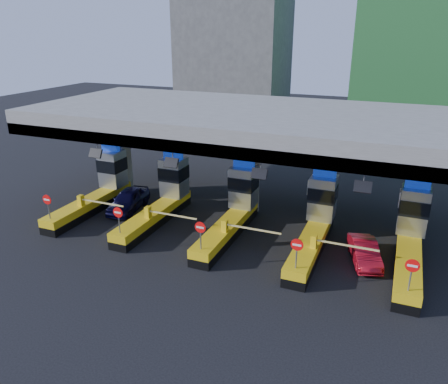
% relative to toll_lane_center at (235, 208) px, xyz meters
% --- Properties ---
extents(ground, '(120.00, 120.00, 0.00)m').
position_rel_toll_lane_center_xyz_m(ground, '(-0.00, -0.28, -1.40)').
color(ground, black).
rests_on(ground, ground).
extents(toll_canopy, '(28.00, 12.09, 7.00)m').
position_rel_toll_lane_center_xyz_m(toll_canopy, '(-0.00, 2.59, 4.74)').
color(toll_canopy, slate).
rests_on(toll_canopy, ground).
extents(toll_lane_far_left, '(4.43, 8.00, 4.16)m').
position_rel_toll_lane_center_xyz_m(toll_lane_far_left, '(-10.00, 0.00, 0.00)').
color(toll_lane_far_left, black).
rests_on(toll_lane_far_left, ground).
extents(toll_lane_left, '(4.43, 8.00, 4.16)m').
position_rel_toll_lane_center_xyz_m(toll_lane_left, '(-5.00, 0.00, 0.00)').
color(toll_lane_left, black).
rests_on(toll_lane_left, ground).
extents(toll_lane_center, '(4.43, 8.00, 4.16)m').
position_rel_toll_lane_center_xyz_m(toll_lane_center, '(0.00, 0.00, 0.00)').
color(toll_lane_center, black).
rests_on(toll_lane_center, ground).
extents(toll_lane_right, '(4.43, 8.00, 4.16)m').
position_rel_toll_lane_center_xyz_m(toll_lane_right, '(5.00, 0.00, 0.00)').
color(toll_lane_right, black).
rests_on(toll_lane_right, ground).
extents(toll_lane_far_right, '(4.43, 8.00, 4.16)m').
position_rel_toll_lane_center_xyz_m(toll_lane_far_right, '(10.00, 0.00, 0.00)').
color(toll_lane_far_right, black).
rests_on(toll_lane_far_right, ground).
extents(bg_building_concrete, '(14.00, 10.00, 18.00)m').
position_rel_toll_lane_center_xyz_m(bg_building_concrete, '(-14.00, 35.72, 7.60)').
color(bg_building_concrete, '#4C4C49').
rests_on(bg_building_concrete, ground).
extents(van, '(2.30, 4.44, 1.44)m').
position_rel_toll_lane_center_xyz_m(van, '(-7.84, 0.09, -0.68)').
color(van, black).
rests_on(van, ground).
extents(red_car, '(2.25, 3.80, 1.18)m').
position_rel_toll_lane_center_xyz_m(red_car, '(7.84, -1.18, -0.80)').
color(red_car, maroon).
rests_on(red_car, ground).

